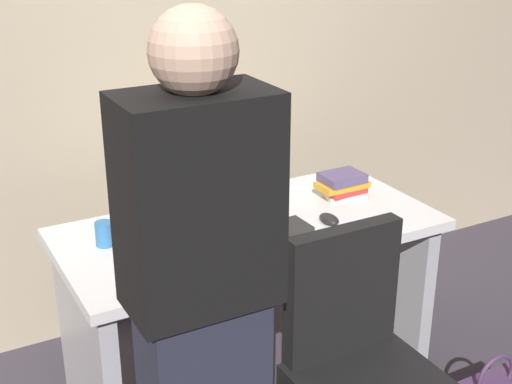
{
  "coord_description": "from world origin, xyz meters",
  "views": [
    {
      "loc": [
        -1.14,
        -2.14,
        1.84
      ],
      "look_at": [
        0.0,
        -0.05,
        0.88
      ],
      "focal_mm": 49.3,
      "sensor_mm": 36.0,
      "label": 1
    }
  ],
  "objects_px": {
    "monitor": "(219,150)",
    "person_at_desk": "(202,304)",
    "desk": "(250,276)",
    "keyboard": "(256,236)",
    "cup_near_keyboard": "(159,244)",
    "cup_by_monitor": "(104,234)",
    "book_stack": "(343,185)",
    "mouse": "(329,219)"
  },
  "relations": [
    {
      "from": "desk",
      "to": "monitor",
      "type": "xyz_separation_m",
      "value": [
        -0.05,
        0.16,
        0.48
      ]
    },
    {
      "from": "desk",
      "to": "person_at_desk",
      "type": "bearing_deg",
      "value": -127.83
    },
    {
      "from": "keyboard",
      "to": "cup_near_keyboard",
      "type": "xyz_separation_m",
      "value": [
        -0.36,
        0.02,
        0.04
      ]
    },
    {
      "from": "desk",
      "to": "cup_near_keyboard",
      "type": "relative_size",
      "value": 13.83
    },
    {
      "from": "desk",
      "to": "cup_near_keyboard",
      "type": "bearing_deg",
      "value": -166.52
    },
    {
      "from": "person_at_desk",
      "to": "cup_near_keyboard",
      "type": "bearing_deg",
      "value": 81.94
    },
    {
      "from": "monitor",
      "to": "cup_by_monitor",
      "type": "distance_m",
      "value": 0.54
    },
    {
      "from": "keyboard",
      "to": "cup_by_monitor",
      "type": "height_order",
      "value": "cup_by_monitor"
    },
    {
      "from": "person_at_desk",
      "to": "keyboard",
      "type": "relative_size",
      "value": 3.81
    },
    {
      "from": "desk",
      "to": "book_stack",
      "type": "relative_size",
      "value": 6.87
    },
    {
      "from": "mouse",
      "to": "cup_by_monitor",
      "type": "xyz_separation_m",
      "value": [
        -0.81,
        0.22,
        0.03
      ]
    },
    {
      "from": "desk",
      "to": "book_stack",
      "type": "xyz_separation_m",
      "value": [
        0.46,
        0.05,
        0.28
      ]
    },
    {
      "from": "cup_near_keyboard",
      "to": "cup_by_monitor",
      "type": "xyz_separation_m",
      "value": [
        -0.13,
        0.19,
        -0.01
      ]
    },
    {
      "from": "cup_by_monitor",
      "to": "book_stack",
      "type": "height_order",
      "value": "book_stack"
    },
    {
      "from": "monitor",
      "to": "cup_near_keyboard",
      "type": "height_order",
      "value": "monitor"
    },
    {
      "from": "monitor",
      "to": "person_at_desk",
      "type": "bearing_deg",
      "value": -118.94
    },
    {
      "from": "mouse",
      "to": "cup_by_monitor",
      "type": "height_order",
      "value": "cup_by_monitor"
    },
    {
      "from": "cup_near_keyboard",
      "to": "keyboard",
      "type": "bearing_deg",
      "value": -3.54
    },
    {
      "from": "person_at_desk",
      "to": "monitor",
      "type": "relative_size",
      "value": 3.03
    },
    {
      "from": "monitor",
      "to": "cup_near_keyboard",
      "type": "bearing_deg",
      "value": -143.78
    },
    {
      "from": "desk",
      "to": "person_at_desk",
      "type": "relative_size",
      "value": 0.88
    },
    {
      "from": "desk",
      "to": "cup_by_monitor",
      "type": "distance_m",
      "value": 0.61
    },
    {
      "from": "keyboard",
      "to": "mouse",
      "type": "height_order",
      "value": "mouse"
    },
    {
      "from": "desk",
      "to": "keyboard",
      "type": "relative_size",
      "value": 3.34
    },
    {
      "from": "monitor",
      "to": "mouse",
      "type": "bearing_deg",
      "value": -43.43
    },
    {
      "from": "person_at_desk",
      "to": "mouse",
      "type": "relative_size",
      "value": 16.39
    },
    {
      "from": "cup_near_keyboard",
      "to": "book_stack",
      "type": "relative_size",
      "value": 0.5
    },
    {
      "from": "mouse",
      "to": "keyboard",
      "type": "bearing_deg",
      "value": 177.04
    },
    {
      "from": "monitor",
      "to": "keyboard",
      "type": "xyz_separation_m",
      "value": [
        0.01,
        -0.28,
        -0.25
      ]
    },
    {
      "from": "mouse",
      "to": "cup_near_keyboard",
      "type": "height_order",
      "value": "cup_near_keyboard"
    },
    {
      "from": "mouse",
      "to": "monitor",
      "type": "bearing_deg",
      "value": 136.57
    },
    {
      "from": "desk",
      "to": "monitor",
      "type": "distance_m",
      "value": 0.51
    },
    {
      "from": "desk",
      "to": "monitor",
      "type": "relative_size",
      "value": 2.66
    },
    {
      "from": "person_at_desk",
      "to": "mouse",
      "type": "bearing_deg",
      "value": 32.6
    },
    {
      "from": "keyboard",
      "to": "cup_near_keyboard",
      "type": "relative_size",
      "value": 4.14
    },
    {
      "from": "desk",
      "to": "book_stack",
      "type": "bearing_deg",
      "value": 6.31
    },
    {
      "from": "cup_by_monitor",
      "to": "mouse",
      "type": "bearing_deg",
      "value": -15.57
    },
    {
      "from": "mouse",
      "to": "book_stack",
      "type": "relative_size",
      "value": 0.48
    },
    {
      "from": "keyboard",
      "to": "cup_near_keyboard",
      "type": "distance_m",
      "value": 0.37
    },
    {
      "from": "person_at_desk",
      "to": "keyboard",
      "type": "xyz_separation_m",
      "value": [
        0.44,
        0.49,
        -0.1
      ]
    },
    {
      "from": "person_at_desk",
      "to": "mouse",
      "type": "xyz_separation_m",
      "value": [
        0.75,
        0.48,
        -0.09
      ]
    },
    {
      "from": "keyboard",
      "to": "desk",
      "type": "bearing_deg",
      "value": 70.16
    }
  ]
}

